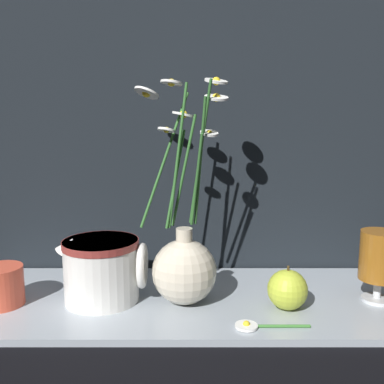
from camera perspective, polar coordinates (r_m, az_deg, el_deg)
The scene contains 9 objects.
ground_plane at distance 0.81m, azimuth 0.30°, elevation -14.60°, with size 6.00×6.00×0.00m, color black.
shelf at distance 0.81m, azimuth 0.30°, elevation -14.21°, with size 0.84×0.31×0.01m.
backdrop_wall at distance 0.94m, azimuth 0.29°, elevation 23.01°, with size 1.34×0.02×1.10m.
vase_with_flowers at distance 0.76m, azimuth -0.72°, elevation -9.34°, with size 0.18×0.17×0.39m.
yellow_mug at distance 0.83m, azimuth -24.00°, elevation -11.36°, with size 0.09×0.08×0.07m.
ceramic_pitcher at distance 0.79m, azimuth -11.55°, elevation -9.78°, with size 0.16×0.13×0.12m.
tea_glass at distance 0.83m, azimuth 24.00°, elevation -8.02°, with size 0.07×0.07×0.13m.
orange_fruit at distance 0.77m, azimuth 12.91°, elevation -12.58°, with size 0.07×0.07×0.08m.
loose_daisy at distance 0.71m, azimuth 8.76°, elevation -17.21°, with size 0.12×0.04×0.01m.
Camera 1 is at (-0.00, -0.74, 0.33)m, focal length 40.00 mm.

